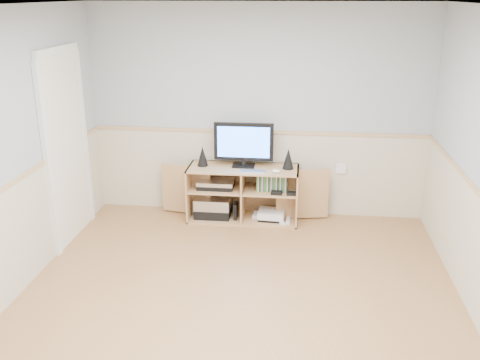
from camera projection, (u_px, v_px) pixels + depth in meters
The scene contains 11 objects.
room at pixel (230, 172), 4.32m from camera, with size 4.04×4.54×2.54m.
media_cabinet at pixel (244, 191), 6.41m from camera, with size 2.03×0.49×0.65m.
monitor at pixel (244, 143), 6.20m from camera, with size 0.69×0.18×0.52m.
speaker_left at pixel (203, 156), 6.29m from camera, with size 0.13×0.13×0.24m, color black.
speaker_right at pixel (288, 159), 6.18m from camera, with size 0.13×0.13×0.24m, color black.
keyboard at pixel (253, 171), 6.11m from camera, with size 0.28×0.11×0.01m, color silver.
mouse at pixel (276, 171), 6.07m from camera, with size 0.10×0.06×0.04m, color white.
av_components at pixel (214, 201), 6.43m from camera, with size 0.51×0.32×0.47m.
game_consoles at pixel (271, 215), 6.40m from camera, with size 0.45×0.30×0.11m.
game_cases at pixel (272, 183), 6.25m from camera, with size 0.36×0.14×0.19m, color #3F8C3F.
wall_outlet at pixel (341, 168), 6.38m from camera, with size 0.12×0.03×0.12m, color white.
Camera 1 is at (0.49, -3.94, 2.59)m, focal length 40.00 mm.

